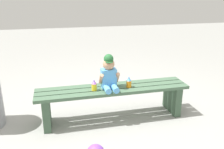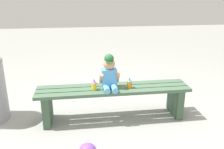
{
  "view_description": "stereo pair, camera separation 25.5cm",
  "coord_description": "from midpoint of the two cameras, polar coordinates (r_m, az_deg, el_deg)",
  "views": [
    {
      "loc": [
        -0.63,
        -2.55,
        1.47
      ],
      "look_at": [
        -0.03,
        -0.05,
        0.58
      ],
      "focal_mm": 38.6,
      "sensor_mm": 36.0,
      "label": 1
    },
    {
      "loc": [
        -0.38,
        -2.6,
        1.47
      ],
      "look_at": [
        -0.03,
        -0.05,
        0.58
      ],
      "focal_mm": 38.6,
      "sensor_mm": 36.0,
      "label": 2
    }
  ],
  "objects": [
    {
      "name": "child_figure",
      "position": [
        2.76,
        -3.36,
        0.12
      ],
      "size": [
        0.23,
        0.27,
        0.4
      ],
      "color": "#59A5E5",
      "rests_on": "park_bench"
    },
    {
      "name": "park_bench",
      "position": [
        2.88,
        -2.28,
        -5.29
      ],
      "size": [
        1.8,
        0.35,
        0.4
      ],
      "color": "#47664C",
      "rests_on": "ground_plane"
    },
    {
      "name": "ground_plane",
      "position": [
        3.01,
        -2.21,
        -10.21
      ],
      "size": [
        16.0,
        16.0,
        0.0
      ],
      "primitive_type": "plane",
      "color": "#999993"
    },
    {
      "name": "sippy_cup_left",
      "position": [
        2.75,
        -6.91,
        -2.68
      ],
      "size": [
        0.06,
        0.06,
        0.12
      ],
      "color": "yellow",
      "rests_on": "park_bench"
    },
    {
      "name": "sippy_cup_right",
      "position": [
        2.82,
        1.44,
        -1.97
      ],
      "size": [
        0.06,
        0.06,
        0.12
      ],
      "color": "orange",
      "rests_on": "park_bench"
    }
  ]
}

